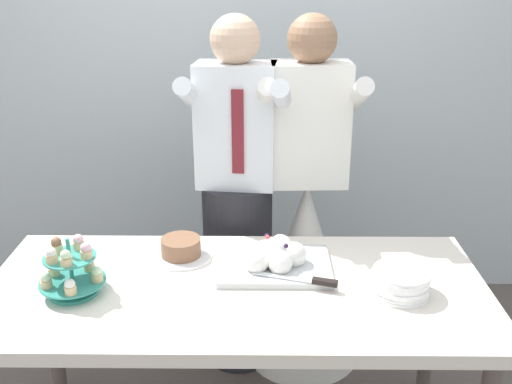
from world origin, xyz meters
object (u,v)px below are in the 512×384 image
dessert_table (236,303)px  plate_stack (400,282)px  person_groom (237,219)px  cupcake_stand (71,271)px  round_cake (181,249)px  person_bride (305,249)px  main_cake_tray (275,259)px

dessert_table → plate_stack: size_ratio=8.63×
plate_stack → person_groom: size_ratio=0.13×
cupcake_stand → round_cake: 0.44m
cupcake_stand → round_cake: cupcake_stand is taller
cupcake_stand → round_cake: size_ratio=0.96×
plate_stack → cupcake_stand: bearing=-179.5°
person_groom → person_bride: size_ratio=1.00×
round_cake → cupcake_stand: bearing=-141.7°
round_cake → person_bride: size_ratio=0.14×
plate_stack → person_bride: person_bride is taller
main_cake_tray → person_bride: person_bride is taller
dessert_table → cupcake_stand: cupcake_stand is taller
person_bride → plate_stack: bearing=-68.7°
main_cake_tray → plate_stack: 0.46m
cupcake_stand → main_cake_tray: (0.71, 0.18, -0.05)m
person_bride → main_cake_tray: bearing=-106.1°
dessert_table → main_cake_tray: main_cake_tray is taller
cupcake_stand → person_groom: (0.55, 0.70, -0.12)m
main_cake_tray → round_cake: (-0.37, 0.09, -0.01)m
dessert_table → round_cake: size_ratio=7.50×
person_bride → cupcake_stand: bearing=-140.3°
person_groom → person_bride: 0.36m
cupcake_stand → person_bride: 1.16m
cupcake_stand → main_cake_tray: 0.73m
dessert_table → plate_stack: (0.57, -0.05, 0.12)m
round_cake → person_groom: 0.48m
main_cake_tray → person_groom: size_ratio=0.26×
dessert_table → main_cake_tray: (0.14, 0.12, 0.12)m
dessert_table → cupcake_stand: (-0.57, -0.06, 0.16)m
main_cake_tray → person_bride: bearing=73.9°
cupcake_stand → person_groom: size_ratio=0.14×
person_groom → round_cake: bearing=-115.5°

